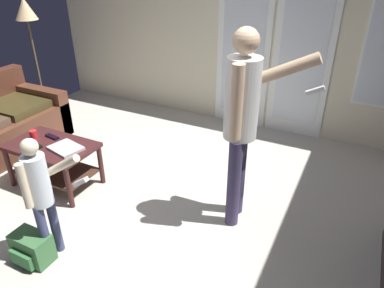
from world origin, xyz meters
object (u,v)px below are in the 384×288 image
Objects in this scene: coffee_table at (53,156)px; person_adult at (243,115)px; dvd_remote_slim at (36,145)px; laptop_closed at (66,148)px; cup_near_edge at (34,135)px; tv_remote_black at (52,137)px; person_child at (41,190)px; floor_lamp at (27,18)px; backpack at (32,248)px.

person_adult is (1.83, 0.33, 0.67)m from coffee_table.
laptop_closed is at bearing 28.62° from dvd_remote_slim.
cup_near_edge is 0.55× the size of tv_remote_black.
tv_remote_black is at bearing 133.33° from person_child.
floor_lamp is 9.56× the size of dvd_remote_slim.
person_child is (0.71, -0.74, 0.29)m from coffee_table.
coffee_table is 2.86× the size of laptop_closed.
backpack is at bearing -33.44° from dvd_remote_slim.
cup_near_edge is at bearing -171.21° from person_adult.
person_adult is at bearing 14.67° from tv_remote_black.
coffee_table is at bearing -41.83° from tv_remote_black.
laptop_closed is 0.32m from dvd_remote_slim.
dvd_remote_slim is at bearing -140.90° from coffee_table.
person_child is (-1.12, -1.08, -0.39)m from person_adult.
dvd_remote_slim is (-0.10, -0.08, 0.14)m from coffee_table.
coffee_table is 0.19m from dvd_remote_slim.
cup_near_edge is at bearing -170.04° from laptop_closed.
backpack is at bearing -52.60° from laptop_closed.
backpack is at bearing -132.05° from person_child.
dvd_remote_slim is at bearing -36.95° from cup_near_edge.
floor_lamp is 9.56× the size of tv_remote_black.
floor_lamp reaches higher than laptop_closed.
tv_remote_black is (0.14, 0.10, -0.04)m from cup_near_edge.
cup_near_edge is at bearing 141.42° from person_child.
floor_lamp is 2.31m from laptop_closed.
laptop_closed is at bearing -168.24° from person_adult.
cup_near_edge is (-0.84, 0.88, 0.39)m from backpack.
coffee_table is 2.22m from floor_lamp.
person_child reaches higher than coffee_table.
person_adult reaches higher than backpack.
floor_lamp is 1.98m from cup_near_edge.
backpack is (-1.23, -1.20, -0.89)m from person_adult.
coffee_table is at bearing -40.26° from floor_lamp.
tv_remote_black is at bearing -39.47° from floor_lamp.
cup_near_edge reaches higher than coffee_table.
floor_lamp is at bearing 164.30° from person_adult.
person_child is at bearing -38.49° from tv_remote_black.
person_adult is 2.01m from tv_remote_black.
floor_lamp is (-2.21, 2.01, 0.74)m from person_child.
tv_remote_black reaches higher than coffee_table.
floor_lamp reaches higher than backpack.
person_adult reaches higher than cup_near_edge.
floor_lamp is at bearing 134.58° from backpack.
cup_near_edge is at bearing -44.82° from floor_lamp.
backpack is at bearing -46.27° from tv_remote_black.
floor_lamp is at bearing 150.14° from dvd_remote_slim.
backpack is 1.25m from tv_remote_black.
backpack is 1.27m from cup_near_edge.
tv_remote_black is 1.00× the size of dvd_remote_slim.
backpack is (-0.11, -0.12, -0.51)m from person_child.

